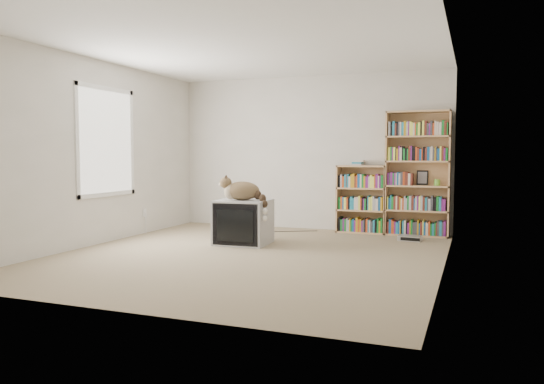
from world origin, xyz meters
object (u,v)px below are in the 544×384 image
(crt_tv, at_px, (244,222))
(bookcase_short, at_px, (362,202))
(bookcase_tall, at_px, (418,177))
(dvd_player, at_px, (410,238))
(cat, at_px, (245,193))

(crt_tv, xyz_separation_m, bookcase_short, (1.30, 1.62, 0.19))
(crt_tv, relative_size, bookcase_tall, 0.39)
(bookcase_tall, distance_m, dvd_player, 1.00)
(cat, relative_size, bookcase_short, 0.73)
(bookcase_tall, relative_size, dvd_player, 5.93)
(dvd_player, bearing_deg, bookcase_short, 152.41)
(cat, relative_size, bookcase_tall, 0.41)
(bookcase_tall, height_order, bookcase_short, bookcase_tall)
(crt_tv, height_order, dvd_player, crt_tv)
(dvd_player, bearing_deg, bookcase_tall, 92.25)
(crt_tv, height_order, bookcase_short, bookcase_short)
(cat, distance_m, dvd_player, 2.44)
(cat, distance_m, bookcase_short, 2.10)
(cat, xyz_separation_m, bookcase_short, (1.24, 1.68, -0.21))
(cat, xyz_separation_m, bookcase_tall, (2.08, 1.69, 0.19))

